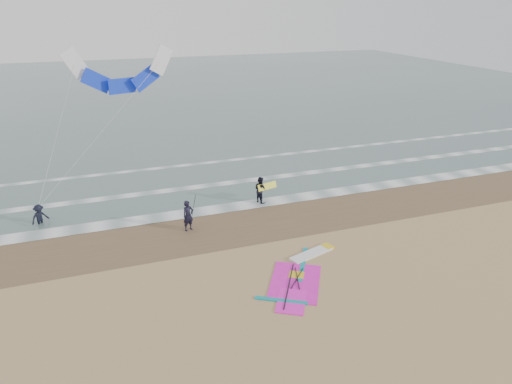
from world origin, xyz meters
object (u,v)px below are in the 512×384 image
object	(u,v)px
person_walking	(260,190)
windsurf_rig	(301,274)
person_wading	(39,212)
surf_kite	(121,74)
person_standing	(188,216)

from	to	relation	value
person_walking	windsurf_rig	bearing A→B (deg)	150.31
person_walking	person_wading	world-z (taller)	person_walking
surf_kite	person_walking	bearing A→B (deg)	-41.37
person_walking	person_wading	xyz separation A→B (m)	(-12.30, 1.19, -0.06)
person_standing	surf_kite	bearing A→B (deg)	82.26
person_wading	person_walking	bearing A→B (deg)	-39.88
person_standing	person_walking	size ratio (longest dim) A/B	1.03
person_walking	person_wading	distance (m)	12.36
person_standing	person_walking	world-z (taller)	person_standing
person_standing	surf_kite	xyz separation A→B (m)	(-2.16, 8.31, 6.26)
windsurf_rig	person_wading	world-z (taller)	person_wading
person_wading	surf_kite	xyz separation A→B (m)	(5.33, 4.95, 6.35)
windsurf_rig	person_walking	size ratio (longest dim) A/B	3.12
windsurf_rig	surf_kite	distance (m)	16.96
person_standing	person_walking	xyz separation A→B (m)	(4.82, 2.17, -0.02)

